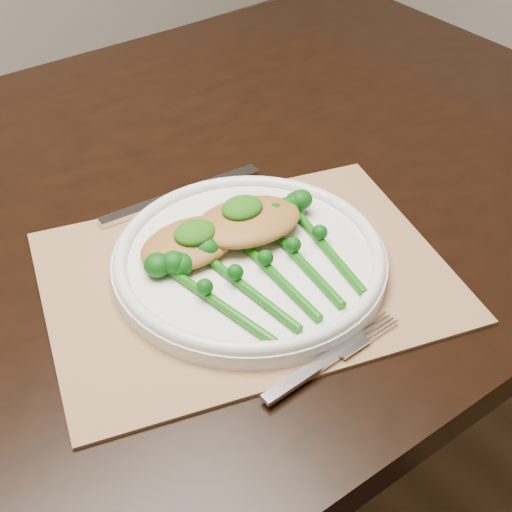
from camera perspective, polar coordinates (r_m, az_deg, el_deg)
floor at (r=1.49m, az=-3.73°, el=-18.79°), size 4.00×4.00×0.00m
dining_table at (r=1.14m, az=-9.62°, el=-12.30°), size 1.63×0.96×0.75m
placemat at (r=0.78m, az=-0.79°, el=-1.61°), size 0.51×0.43×0.00m
dinner_plate at (r=0.78m, az=-0.52°, el=-0.15°), size 0.30×0.30×0.03m
knife at (r=0.89m, az=-7.19°, el=4.48°), size 0.22×0.04×0.01m
fork at (r=0.70m, az=6.75°, el=-7.56°), size 0.17×0.02×0.01m
chicken_fillet_left at (r=0.78m, az=-5.35°, el=1.05°), size 0.12×0.08×0.02m
chicken_fillet_right at (r=0.79m, az=-0.66°, el=2.79°), size 0.14×0.11×0.02m
pesto_dollop_left at (r=0.77m, az=-4.91°, el=1.88°), size 0.05×0.04×0.02m
pesto_dollop_right at (r=0.79m, az=-1.12°, el=3.88°), size 0.05×0.04×0.02m
broccolini_bundle at (r=0.74m, az=1.70°, el=-1.66°), size 0.17×0.19×0.04m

